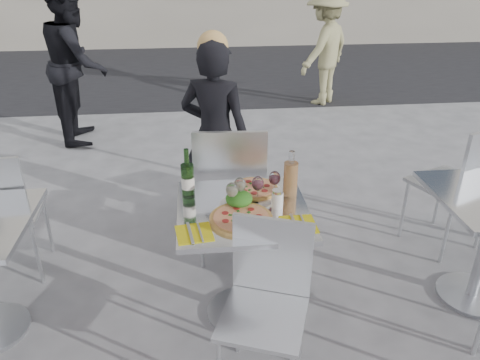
{
  "coord_description": "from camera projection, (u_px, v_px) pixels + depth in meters",
  "views": [
    {
      "loc": [
        -0.24,
        -2.22,
        2.05
      ],
      "look_at": [
        0.0,
        0.15,
        0.85
      ],
      "focal_mm": 35.0,
      "sensor_mm": 36.0,
      "label": 1
    }
  ],
  "objects": [
    {
      "name": "chair_far",
      "position": [
        230.0,
        184.0,
        3.14
      ],
      "size": [
        0.5,
        0.51,
        1.03
      ],
      "rotation": [
        0.0,
        0.0,
        3.08
      ],
      "color": "silver",
      "rests_on": "ground"
    },
    {
      "name": "woman_diner",
      "position": [
        215.0,
        136.0,
        3.59
      ],
      "size": [
        0.63,
        0.53,
        1.47
      ],
      "primitive_type": "imported",
      "rotation": [
        0.0,
        0.0,
        2.76
      ],
      "color": "black",
      "rests_on": "ground"
    },
    {
      "name": "pizza_far",
      "position": [
        254.0,
        190.0,
        2.74
      ],
      "size": [
        0.32,
        0.32,
        0.03
      ],
      "color": "white",
      "rests_on": "main_table"
    },
    {
      "name": "napkin_right",
      "position": [
        298.0,
        224.0,
        2.42
      ],
      "size": [
        0.18,
        0.2,
        0.01
      ],
      "rotation": [
        0.0,
        0.0,
        0.01
      ],
      "color": "#D2CC12",
      "rests_on": "main_table"
    },
    {
      "name": "main_table",
      "position": [
        243.0,
        240.0,
        2.67
      ],
      "size": [
        0.72,
        0.72,
        0.75
      ],
      "color": "#B7BABF",
      "rests_on": "ground"
    },
    {
      "name": "ground",
      "position": [
        242.0,
        312.0,
        2.91
      ],
      "size": [
        80.0,
        80.0,
        0.0
      ],
      "primitive_type": "plane",
      "color": "slate"
    },
    {
      "name": "pedestrian_b",
      "position": [
        325.0,
        48.0,
        6.46
      ],
      "size": [
        1.11,
        1.13,
        1.56
      ],
      "primitive_type": "imported",
      "rotation": [
        0.0,
        0.0,
        3.95
      ],
      "color": "tan",
      "rests_on": "ground"
    },
    {
      "name": "chair_near",
      "position": [
        267.0,
        292.0,
        2.29
      ],
      "size": [
        0.52,
        0.53,
        0.88
      ],
      "rotation": [
        0.0,
        0.0,
        -0.35
      ],
      "color": "silver",
      "rests_on": "ground"
    },
    {
      "name": "wineglass_white_a",
      "position": [
        232.0,
        191.0,
        2.53
      ],
      "size": [
        0.07,
        0.07,
        0.16
      ],
      "color": "white",
      "rests_on": "main_table"
    },
    {
      "name": "pizza_near",
      "position": [
        241.0,
        218.0,
        2.46
      ],
      "size": [
        0.33,
        0.33,
        0.02
      ],
      "color": "tan",
      "rests_on": "main_table"
    },
    {
      "name": "side_chair_lfar",
      "position": [
        0.0,
        207.0,
        2.97
      ],
      "size": [
        0.46,
        0.47,
        0.94
      ],
      "rotation": [
        0.0,
        0.0,
        3.21
      ],
      "color": "silver",
      "rests_on": "ground"
    },
    {
      "name": "side_chair_rfar",
      "position": [
        464.0,
        178.0,
        3.26
      ],
      "size": [
        0.6,
        0.61,
        1.0
      ],
      "rotation": [
        0.0,
        0.0,
        3.55
      ],
      "color": "silver",
      "rests_on": "ground"
    },
    {
      "name": "wine_bottle",
      "position": [
        188.0,
        179.0,
        2.65
      ],
      "size": [
        0.07,
        0.08,
        0.29
      ],
      "color": "#295620",
      "rests_on": "main_table"
    },
    {
      "name": "carafe",
      "position": [
        290.0,
        179.0,
        2.63
      ],
      "size": [
        0.08,
        0.08,
        0.29
      ],
      "color": "tan",
      "rests_on": "main_table"
    },
    {
      "name": "wineglass_red_b",
      "position": [
        275.0,
        179.0,
        2.66
      ],
      "size": [
        0.07,
        0.07,
        0.16
      ],
      "color": "white",
      "rests_on": "main_table"
    },
    {
      "name": "sugar_shaker",
      "position": [
        277.0,
        199.0,
        2.56
      ],
      "size": [
        0.06,
        0.06,
        0.11
      ],
      "color": "white",
      "rests_on": "main_table"
    },
    {
      "name": "wineglass_white_b",
      "position": [
        240.0,
        186.0,
        2.58
      ],
      "size": [
        0.07,
        0.07,
        0.16
      ],
      "color": "white",
      "rests_on": "main_table"
    },
    {
      "name": "wineglass_red_a",
      "position": [
        258.0,
        184.0,
        2.6
      ],
      "size": [
        0.07,
        0.07,
        0.16
      ],
      "color": "white",
      "rests_on": "main_table"
    },
    {
      "name": "napkin_left",
      "position": [
        194.0,
        233.0,
        2.35
      ],
      "size": [
        0.2,
        0.2,
        0.01
      ],
      "rotation": [
        0.0,
        0.0,
        0.13
      ],
      "color": "#D2CC12",
      "rests_on": "main_table"
    },
    {
      "name": "pedestrian_a",
      "position": [
        76.0,
        63.0,
        5.18
      ],
      "size": [
        0.74,
        0.92,
        1.76
      ],
      "primitive_type": "imported",
      "rotation": [
        0.0,
        0.0,
        1.66
      ],
      "color": "black",
      "rests_on": "ground"
    },
    {
      "name": "salad_plate",
      "position": [
        239.0,
        200.0,
        2.59
      ],
      "size": [
        0.22,
        0.22,
        0.09
      ],
      "color": "white",
      "rests_on": "main_table"
    },
    {
      "name": "street_asphalt",
      "position": [
        205.0,
        68.0,
        8.69
      ],
      "size": [
        24.0,
        5.0,
        0.0
      ],
      "primitive_type": "cube",
      "color": "black",
      "rests_on": "ground"
    }
  ]
}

